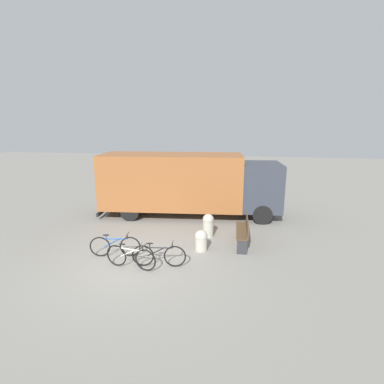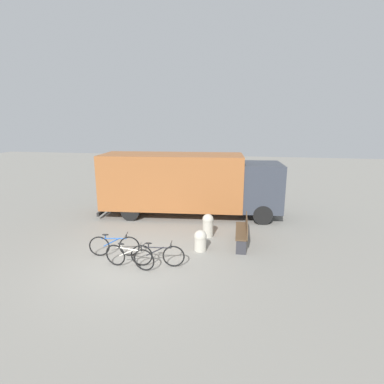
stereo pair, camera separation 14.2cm
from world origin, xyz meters
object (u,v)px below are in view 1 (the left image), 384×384
object	(u,v)px
bollard_near_bench	(201,240)
bicycle_middle	(131,257)
delivery_truck	(188,182)
bicycle_far	(159,255)
bicycle_near	(115,246)
park_bench	(244,230)
bollard_far_bench	(208,224)

from	to	relation	value
bollard_near_bench	bicycle_middle	bearing A→B (deg)	-139.67
delivery_truck	bicycle_far	world-z (taller)	delivery_truck
bicycle_near	bicycle_far	xyz separation A→B (m)	(1.61, -0.44, 0.00)
park_bench	bollard_near_bench	xyz separation A→B (m)	(-1.45, -0.79, -0.17)
bicycle_far	bollard_near_bench	bearing A→B (deg)	44.37
bicycle_far	bollard_far_bench	xyz separation A→B (m)	(1.22, 2.71, 0.12)
bicycle_far	park_bench	bearing A→B (deg)	33.70
bicycle_middle	bollard_near_bench	bearing A→B (deg)	49.63
delivery_truck	bollard_far_bench	world-z (taller)	delivery_truck
park_bench	bollard_far_bench	distance (m)	1.46
bollard_near_bench	bollard_far_bench	distance (m)	1.34
bicycle_middle	bollard_near_bench	xyz separation A→B (m)	(1.93, 1.64, 0.01)
bicycle_near	bollard_far_bench	size ratio (longest dim) A/B	1.85
bollard_near_bench	park_bench	bearing A→B (deg)	28.66
bicycle_near	bicycle_middle	world-z (taller)	same
bollard_near_bench	bollard_far_bench	size ratio (longest dim) A/B	0.81
delivery_truck	bollard_far_bench	xyz separation A→B (m)	(1.25, -2.47, -1.12)
delivery_truck	bicycle_middle	world-z (taller)	delivery_truck
park_bench	bollard_near_bench	world-z (taller)	park_bench
bollard_far_bench	park_bench	bearing A→B (deg)	-21.57
bicycle_near	bicycle_far	distance (m)	1.67
bicycle_middle	bollard_far_bench	xyz separation A→B (m)	(2.02, 2.97, 0.12)
bicycle_far	bollard_far_bench	bearing A→B (deg)	59.36
bollard_far_bench	delivery_truck	bearing A→B (deg)	116.92
delivery_truck	bollard_near_bench	xyz separation A→B (m)	(1.16, -3.80, -1.22)
bicycle_near	bollard_far_bench	distance (m)	3.63
delivery_truck	bicycle_near	world-z (taller)	delivery_truck
bicycle_near	bollard_near_bench	distance (m)	2.89
delivery_truck	park_bench	xyz separation A→B (m)	(2.61, -3.00, -1.05)
bicycle_middle	delivery_truck	bearing A→B (deg)	91.22
bicycle_middle	bollard_far_bench	distance (m)	3.59
park_bench	bollard_far_bench	world-z (taller)	park_bench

